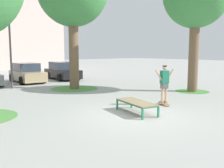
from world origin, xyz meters
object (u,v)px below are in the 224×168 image
(skater, at_px, (164,81))
(light_post, at_px, (9,29))
(car_black, at_px, (62,71))
(skate_box, at_px, (136,103))
(skateboard, at_px, (164,103))
(car_tan, at_px, (27,73))

(skater, relative_size, light_post, 0.29)
(car_black, bearing_deg, skate_box, -106.22)
(skateboard, bearing_deg, car_tan, 96.65)
(skater, bearing_deg, light_post, 110.16)
(skateboard, distance_m, skater, 0.99)
(skate_box, height_order, car_black, car_black)
(skate_box, bearing_deg, car_tan, 87.47)
(skateboard, bearing_deg, car_black, 82.22)
(skate_box, distance_m, car_black, 13.27)
(car_black, xyz_separation_m, light_post, (-5.23, -2.89, 3.13))
(skater, xyz_separation_m, car_tan, (-1.44, 12.37, -0.38))
(skate_box, distance_m, skateboard, 2.05)
(car_tan, xyz_separation_m, light_post, (-2.08, -2.79, 3.13))
(skate_box, relative_size, car_black, 0.47)
(skate_box, bearing_deg, light_post, 98.77)
(skater, relative_size, car_tan, 0.39)
(skate_box, distance_m, car_tan, 12.65)
(car_tan, distance_m, car_black, 3.15)
(light_post, bearing_deg, car_tan, 53.28)
(skater, height_order, car_tan, skater)
(skate_box, relative_size, skater, 1.19)
(car_tan, height_order, car_black, same)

